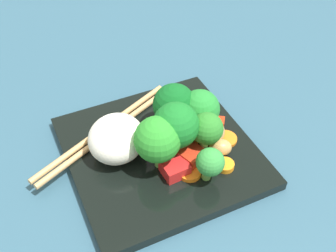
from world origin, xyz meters
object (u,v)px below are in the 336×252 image
carrot_slice_2 (225,165)px  rice_mound (117,139)px  chopstick_pair (106,131)px  broccoli_floret_0 (176,126)px  square_plate (160,152)px

carrot_slice_2 → rice_mound: bearing=-124.1°
rice_mound → chopstick_pair: 4.87cm
broccoli_floret_0 → chopstick_pair: size_ratio=0.37×
rice_mound → carrot_slice_2: bearing=55.9°
square_plate → carrot_slice_2: size_ratio=10.27×
carrot_slice_2 → chopstick_pair: bearing=-135.4°
square_plate → chopstick_pair: 8.06cm
broccoli_floret_0 → rice_mound: bearing=-116.1°
chopstick_pair → carrot_slice_2: bearing=109.2°
square_plate → rice_mound: bearing=-104.6°
rice_mound → carrot_slice_2: rice_mound is taller
rice_mound → broccoli_floret_0: size_ratio=0.91×
broccoli_floret_0 → carrot_slice_2: (4.50, 4.82, -4.75)cm
rice_mound → carrot_slice_2: size_ratio=3.30×
chopstick_pair → square_plate: bearing=109.9°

